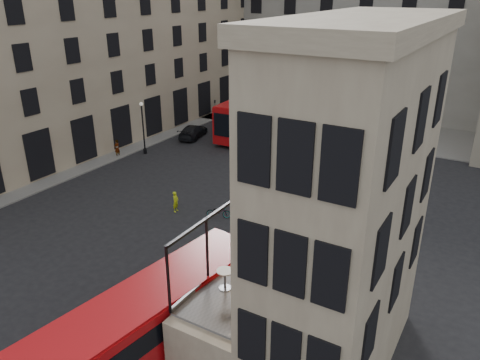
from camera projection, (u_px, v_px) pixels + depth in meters
The scene contains 31 objects.
ground at pixel (161, 300), 25.67m from camera, with size 140.00×140.00×0.00m, color black.
host_building_main at pixel (349, 216), 17.96m from camera, with size 7.26×11.40×15.10m.
host_frontage at pixel (267, 305), 21.73m from camera, with size 3.00×11.00×4.50m, color beige.
cafe_floor at pixel (268, 263), 20.84m from camera, with size 3.00×10.00×0.10m, color slate.
building_left at pixel (78, 31), 49.85m from camera, with size 14.60×50.60×22.00m.
gateway at pixel (359, 38), 62.42m from camera, with size 35.00×10.60×18.00m.
pavement_far at pixel (319, 122), 58.58m from camera, with size 40.00×12.00×0.12m, color slate.
pavement_left at pixel (65, 162), 45.54m from camera, with size 8.00×48.00×0.12m, color slate.
traffic_light_near at pixel (253, 182), 34.71m from camera, with size 0.16×0.20×3.80m.
traffic_light_far at pixel (215, 112), 54.00m from camera, with size 0.16×0.20×3.80m.
street_lamp_a at pixel (143, 131), 47.03m from camera, with size 0.36×0.36×5.33m.
street_lamp_b at pixel (308, 111), 54.51m from camera, with size 0.36×0.36×5.33m.
bus_near at pixel (146, 337), 19.10m from camera, with size 4.26×12.27×4.80m.
bus_far at pixel (247, 114), 52.75m from camera, with size 3.14×11.16×4.40m.
car_a at pixel (277, 156), 44.81m from camera, with size 1.87×4.66×1.59m, color #A3A6AB.
car_b at pixel (315, 133), 51.85m from camera, with size 1.75×5.01×1.65m, color #941009.
car_c at pixel (193, 131), 52.70m from camera, with size 2.01×4.94×1.43m, color black.
bicycle at pixel (219, 212), 34.55m from camera, with size 0.64×1.83×0.96m, color gray.
cyclist at pixel (176, 202), 35.40m from camera, with size 0.59×0.39×1.62m, color #CEE317.
pedestrian_a at pixel (221, 110), 61.08m from camera, with size 0.81×0.63×1.66m, color gray.
pedestrian_b at pixel (283, 110), 60.66m from camera, with size 1.18×0.68×1.82m, color gray.
pedestrian_c at pixel (349, 131), 52.07m from camera, with size 1.13×0.47×1.93m, color gray.
pedestrian_d at pixel (427, 130), 52.43m from camera, with size 0.95×0.62×1.95m, color gray.
pedestrian_e at pixel (117, 148), 46.67m from camera, with size 0.65×0.43×1.79m, color gray.
cafe_table_near at pixel (225, 277), 18.77m from camera, with size 0.69×0.69×0.86m.
cafe_table_mid at pixel (248, 254), 20.41m from camera, with size 0.62×0.62×0.78m.
cafe_table_far at pixel (288, 221), 23.30m from camera, with size 0.61×0.61×0.76m.
cafe_chair_a at pixel (239, 308), 17.47m from camera, with size 0.43×0.43×0.78m.
cafe_chair_b at pixel (278, 275), 19.38m from camera, with size 0.54×0.54×0.89m.
cafe_chair_c at pixel (283, 260), 20.42m from camera, with size 0.51×0.51×0.88m.
cafe_chair_d at pixel (306, 235), 22.47m from camera, with size 0.48×0.48×0.91m.
Camera 1 is at (14.56, -15.92, 16.00)m, focal length 35.00 mm.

